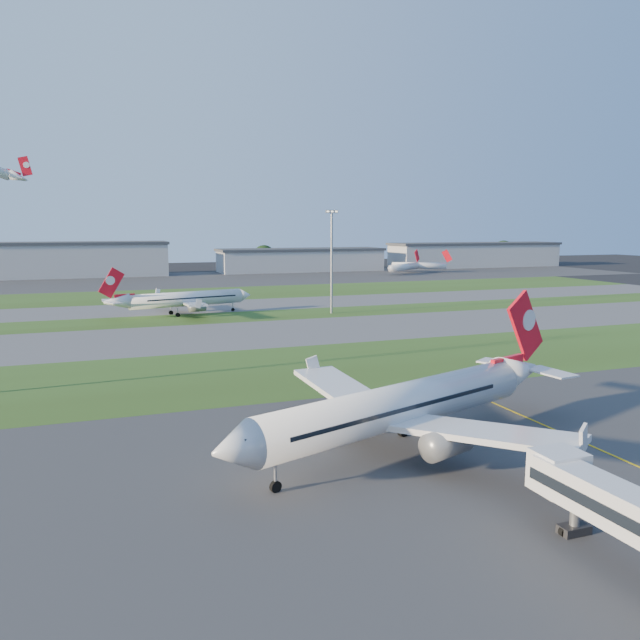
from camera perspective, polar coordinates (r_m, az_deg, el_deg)
name	(u,v)px	position (r m, az deg, el deg)	size (l,w,h in m)	color
ground	(627,490)	(59.35, 26.23, -13.80)	(700.00, 700.00, 0.00)	black
apron_near	(627,490)	(59.35, 26.23, -13.80)	(300.00, 70.00, 0.01)	#333335
grass_strip_a	(369,363)	(100.62, 4.46, -3.94)	(300.00, 34.00, 0.01)	#304717
taxiway_a	(304,331)	(130.83, -1.49, -1.01)	(300.00, 32.00, 0.01)	#515154
grass_strip_b	(272,315)	(154.49, -4.41, 0.43)	(300.00, 18.00, 0.01)	#304717
taxiway_b	(251,305)	(175.61, -6.33, 1.38)	(300.00, 26.00, 0.01)	#515154
grass_strip_c	(227,293)	(207.64, -8.47, 2.44)	(300.00, 40.00, 0.01)	#304717
apron_far	(199,279)	(266.48, -11.05, 3.70)	(400.00, 80.00, 0.01)	#333335
airliner_parked	(401,407)	(61.02, 7.41, -7.86)	(39.72, 33.57, 12.91)	silver
airliner_taxiing	(186,299)	(157.77, -12.20, 1.85)	(34.99, 29.36, 11.07)	silver
mini_jet_near	(404,267)	(292.38, 7.72, 4.83)	(24.39, 17.88, 9.48)	silver
mini_jet_far	(420,265)	(304.05, 9.09, 4.94)	(25.21, 16.56, 9.48)	silver
light_mast_centre	(332,255)	(155.89, 1.07, 6.00)	(3.20, 0.70, 25.80)	gray
hangar_west	(84,259)	(292.84, -20.78, 5.22)	(71.40, 23.00, 15.20)	#9C9FA3
hangar_east	(301,260)	(308.12, -1.76, 5.53)	(81.60, 23.00, 11.20)	#9C9FA3
hangar_far_east	(475,255)	(352.18, 13.98, 5.82)	(96.90, 23.00, 13.20)	#9C9FA3
tree_mid_west	(141,261)	(304.58, -16.02, 5.21)	(9.90, 9.90, 10.80)	black
tree_mid_east	(264,257)	(317.24, -5.14, 5.80)	(11.55, 11.55, 12.60)	black
tree_east	(399,256)	(342.29, 7.25, 5.85)	(10.45, 10.45, 11.40)	black
tree_far_east	(503,251)	(382.44, 16.41, 6.04)	(12.65, 12.65, 13.80)	black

